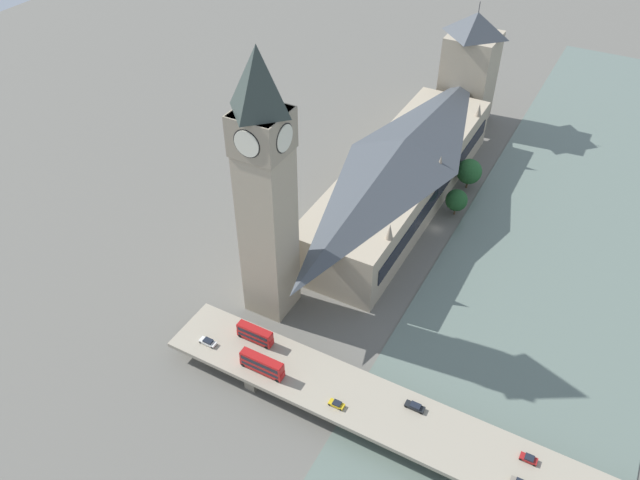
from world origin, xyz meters
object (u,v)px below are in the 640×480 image
(clock_tower, at_px, (265,185))
(parliament_hall, at_px, (402,172))
(victoria_tower, at_px, (469,70))
(car_northbound_mid, at_px, (337,404))
(double_decker_bus_lead, at_px, (262,364))
(car_southbound_lead, at_px, (415,406))
(road_bridge, at_px, (479,455))
(double_decker_bus_mid, at_px, (255,334))
(car_northbound_lead, at_px, (529,459))
(car_northbound_tail, at_px, (208,342))

(clock_tower, bearing_deg, parliament_hall, -101.31)
(parliament_hall, height_order, victoria_tower, victoria_tower)
(car_northbound_mid, bearing_deg, double_decker_bus_lead, -0.64)
(car_northbound_mid, bearing_deg, car_southbound_lead, -153.51)
(clock_tower, distance_m, car_southbound_lead, 65.28)
(road_bridge, relative_size, double_decker_bus_lead, 13.71)
(victoria_tower, height_order, double_decker_bus_mid, victoria_tower)
(clock_tower, relative_size, double_decker_bus_mid, 7.77)
(double_decker_bus_mid, bearing_deg, victoria_tower, -92.37)
(car_southbound_lead, bearing_deg, parliament_hall, -64.85)
(double_decker_bus_mid, height_order, car_southbound_lead, double_decker_bus_mid)
(double_decker_bus_lead, xyz_separation_m, car_northbound_lead, (-65.01, -7.43, -2.13))
(double_decker_bus_lead, relative_size, car_northbound_tail, 2.56)
(parliament_hall, distance_m, car_northbound_tail, 91.45)
(double_decker_bus_lead, bearing_deg, car_northbound_tail, -2.36)
(double_decker_bus_lead, distance_m, car_northbound_lead, 65.46)
(road_bridge, bearing_deg, double_decker_bus_lead, 4.18)
(double_decker_bus_mid, xyz_separation_m, car_northbound_lead, (-72.13, 0.26, -1.92))
(road_bridge, bearing_deg, car_northbound_mid, 7.17)
(road_bridge, relative_size, double_decker_bus_mid, 16.16)
(double_decker_bus_lead, relative_size, car_northbound_mid, 3.11)
(parliament_hall, bearing_deg, car_northbound_mid, 103.63)
(car_northbound_mid, relative_size, car_northbound_tail, 0.82)
(double_decker_bus_mid, xyz_separation_m, car_northbound_mid, (-28.26, 7.93, -1.94))
(victoria_tower, height_order, car_southbound_lead, victoria_tower)
(parliament_hall, height_order, double_decker_bus_lead, parliament_hall)
(victoria_tower, height_order, road_bridge, victoria_tower)
(road_bridge, distance_m, double_decker_bus_lead, 55.27)
(victoria_tower, bearing_deg, car_northbound_lead, 113.61)
(road_bridge, height_order, car_northbound_lead, car_northbound_lead)
(car_northbound_lead, relative_size, car_northbound_tail, 0.82)
(parliament_hall, xyz_separation_m, double_decker_bus_lead, (-0.86, 90.43, -4.26))
(double_decker_bus_lead, height_order, car_southbound_lead, double_decker_bus_lead)
(victoria_tower, distance_m, car_northbound_lead, 165.45)
(car_southbound_lead, bearing_deg, double_decker_bus_mid, 0.49)
(car_northbound_tail, bearing_deg, double_decker_bus_lead, 177.64)
(victoria_tower, xyz_separation_m, car_northbound_tail, (16.54, 157.53, -16.74))
(double_decker_bus_mid, relative_size, car_northbound_mid, 2.64)
(clock_tower, bearing_deg, car_southbound_lead, 160.42)
(double_decker_bus_mid, distance_m, car_northbound_tail, 12.60)
(victoria_tower, distance_m, road_bridge, 165.08)
(clock_tower, distance_m, car_northbound_mid, 56.57)
(parliament_hall, relative_size, car_northbound_lead, 28.26)
(parliament_hall, relative_size, car_northbound_mid, 28.14)
(road_bridge, bearing_deg, clock_tower, -18.04)
(car_northbound_lead, xyz_separation_m, car_northbound_mid, (43.87, 7.67, -0.02))
(parliament_hall, distance_m, double_decker_bus_mid, 83.10)
(road_bridge, distance_m, car_southbound_lead, 17.74)
(parliament_hall, bearing_deg, double_decker_bus_lead, 90.54)
(car_northbound_lead, height_order, car_northbound_tail, car_northbound_tail)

